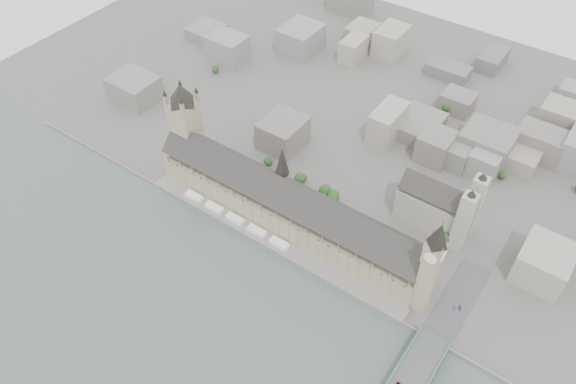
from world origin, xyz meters
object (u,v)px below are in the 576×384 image
Objects in this scene: victoria_tower at (186,124)px; car_approach at (460,308)px; westminster_abbey at (439,206)px; elizabeth_tower at (431,262)px; palace_of_westminster at (287,206)px.

victoria_tower is 19.77× the size of car_approach.
car_approach is (56.54, -77.88, -14.10)m from westminster_abbey.
westminster_abbey reaches higher than car_approach.
victoria_tower is (-260.00, 18.00, -2.88)m from elizabeth_tower.
westminster_abbey is 97.27m from car_approach.
victoria_tower is at bearing -163.50° from westminster_abbey.
palace_of_westminster reaches higher than car_approach.
palace_of_westminster is at bearing -2.96° from victoria_tower.
victoria_tower reaches higher than palace_of_westminster.
car_approach is at bearing -54.02° from westminster_abbey.
westminster_abbey is (232.92, 69.00, -30.12)m from victoria_tower.
victoria_tower is 1.47× the size of westminster_abbey.
elizabeth_tower reaches higher than car_approach.
palace_of_westminster is at bearing -145.83° from westminster_abbey.
palace_of_westminster is 2.47× the size of elizabeth_tower.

